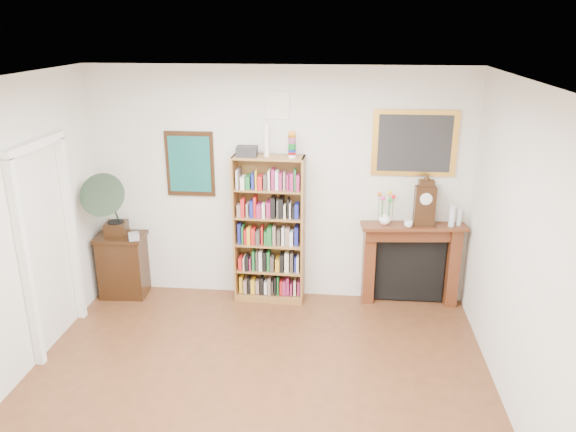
# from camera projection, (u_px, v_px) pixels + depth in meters

# --- Properties ---
(room) EXTENTS (4.51, 5.01, 2.81)m
(room) POSITION_uv_depth(u_px,v_px,m) (241.00, 276.00, 4.30)
(room) COLOR #4F2C17
(room) RESTS_ON ground
(door_casing) EXTENTS (0.08, 1.02, 2.17)m
(door_casing) POSITION_uv_depth(u_px,v_px,m) (47.00, 229.00, 5.67)
(door_casing) COLOR white
(door_casing) RESTS_ON left_wall
(teal_poster) EXTENTS (0.58, 0.04, 0.78)m
(teal_poster) POSITION_uv_depth(u_px,v_px,m) (190.00, 164.00, 6.64)
(teal_poster) COLOR black
(teal_poster) RESTS_ON back_wall
(small_picture) EXTENTS (0.26, 0.04, 0.30)m
(small_picture) POSITION_uv_depth(u_px,v_px,m) (278.00, 106.00, 6.32)
(small_picture) COLOR white
(small_picture) RESTS_ON back_wall
(gilt_painting) EXTENTS (0.95, 0.04, 0.75)m
(gilt_painting) POSITION_uv_depth(u_px,v_px,m) (415.00, 143.00, 6.31)
(gilt_painting) COLOR gold
(gilt_painting) RESTS_ON back_wall
(bookshelf) EXTENTS (0.84, 0.32, 2.07)m
(bookshelf) POSITION_uv_depth(u_px,v_px,m) (269.00, 222.00, 6.63)
(bookshelf) COLOR brown
(bookshelf) RESTS_ON floor
(side_cabinet) EXTENTS (0.60, 0.45, 0.79)m
(side_cabinet) POSITION_uv_depth(u_px,v_px,m) (123.00, 265.00, 6.93)
(side_cabinet) COLOR black
(side_cabinet) RESTS_ON floor
(fireplace) EXTENTS (1.23, 0.39, 1.02)m
(fireplace) POSITION_uv_depth(u_px,v_px,m) (411.00, 257.00, 6.68)
(fireplace) COLOR #4D2612
(fireplace) RESTS_ON floor
(gramophone) EXTENTS (0.59, 0.70, 0.83)m
(gramophone) POSITION_uv_depth(u_px,v_px,m) (108.00, 201.00, 6.55)
(gramophone) COLOR black
(gramophone) RESTS_ON side_cabinet
(cd_stack) EXTENTS (0.16, 0.16, 0.08)m
(cd_stack) POSITION_uv_depth(u_px,v_px,m) (134.00, 236.00, 6.66)
(cd_stack) COLOR #ADACB9
(cd_stack) RESTS_ON side_cabinet
(mantel_clock) EXTENTS (0.24, 0.15, 0.54)m
(mantel_clock) POSITION_uv_depth(u_px,v_px,m) (425.00, 204.00, 6.38)
(mantel_clock) COLOR black
(mantel_clock) RESTS_ON fireplace
(flower_vase) EXTENTS (0.15, 0.15, 0.15)m
(flower_vase) POSITION_uv_depth(u_px,v_px,m) (385.00, 218.00, 6.48)
(flower_vase) COLOR white
(flower_vase) RESTS_ON fireplace
(teacup) EXTENTS (0.13, 0.13, 0.08)m
(teacup) POSITION_uv_depth(u_px,v_px,m) (408.00, 224.00, 6.40)
(teacup) COLOR white
(teacup) RESTS_ON fireplace
(bottle_left) EXTENTS (0.07, 0.07, 0.24)m
(bottle_left) POSITION_uv_depth(u_px,v_px,m) (452.00, 216.00, 6.41)
(bottle_left) COLOR silver
(bottle_left) RESTS_ON fireplace
(bottle_right) EXTENTS (0.06, 0.06, 0.20)m
(bottle_right) POSITION_uv_depth(u_px,v_px,m) (459.00, 217.00, 6.45)
(bottle_right) COLOR silver
(bottle_right) RESTS_ON fireplace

